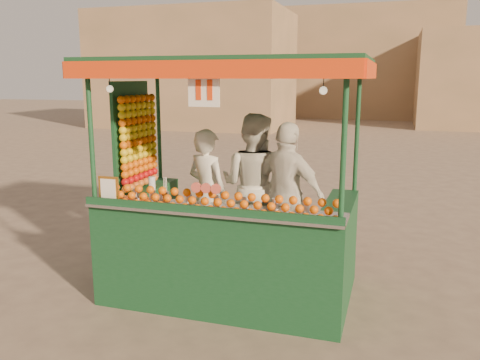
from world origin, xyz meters
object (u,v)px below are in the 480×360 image
(juice_cart, at_px, (223,223))
(vendor_left, at_px, (208,194))
(vendor_right, at_px, (287,195))
(vendor_middle, at_px, (253,185))

(juice_cart, relative_size, vendor_left, 1.87)
(vendor_right, bearing_deg, vendor_middle, -3.60)
(vendor_middle, height_order, vendor_right, vendor_middle)
(juice_cart, distance_m, vendor_left, 0.56)
(juice_cart, xyz_separation_m, vendor_middle, (0.18, 0.66, 0.33))
(vendor_middle, xyz_separation_m, vendor_right, (0.50, -0.25, -0.04))
(vendor_left, distance_m, vendor_middle, 0.60)
(vendor_left, bearing_deg, vendor_right, -156.56)
(vendor_right, bearing_deg, vendor_left, 24.61)
(juice_cart, xyz_separation_m, vendor_left, (-0.34, 0.38, 0.24))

